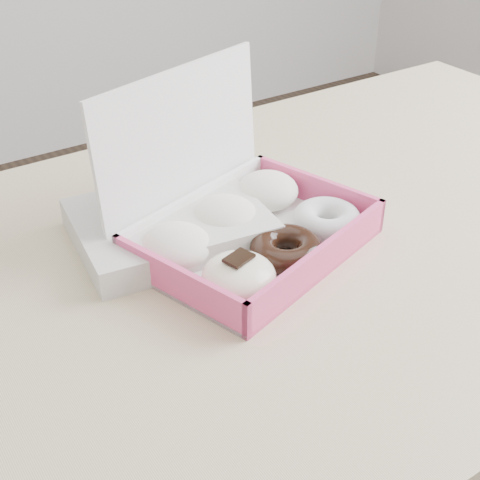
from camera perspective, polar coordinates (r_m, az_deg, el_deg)
table at (r=1.02m, az=9.48°, el=-1.19°), size 1.20×0.80×0.75m
donut_box at (r=0.86m, az=0.22°, el=1.43°), size 0.35×0.32×0.21m
newspapers at (r=0.89m, az=-6.06°, el=1.31°), size 0.27×0.22×0.04m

